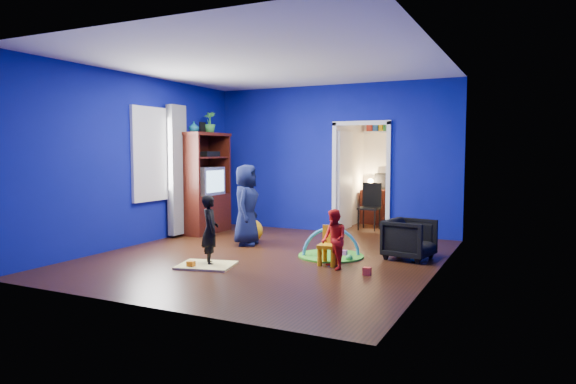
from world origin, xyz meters
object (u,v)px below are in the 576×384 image
at_px(toddler_red, 334,239).
at_px(study_desk, 382,207).
at_px(child_navy, 246,205).
at_px(armchair, 410,239).
at_px(kid_chair, 329,247).
at_px(play_mat, 331,256).
at_px(hopper_ball, 251,231).
at_px(vase, 194,127).
at_px(child_black, 210,230).
at_px(crt_tv, 206,181).
at_px(folding_chair, 369,207).
at_px(tv_armoire, 204,183).

distance_m(toddler_red, study_desk, 4.60).
relative_size(child_navy, toddler_red, 1.68).
bearing_deg(armchair, kid_chair, 144.41).
bearing_deg(child_navy, play_mat, -116.06).
height_order(toddler_red, hopper_ball, toddler_red).
bearing_deg(toddler_red, study_desk, 143.89).
bearing_deg(study_desk, vase, -133.00).
xyz_separation_m(child_black, crt_tv, (-1.72, 2.36, 0.52)).
bearing_deg(armchair, folding_chair, 39.40).
bearing_deg(toddler_red, tv_armoire, -161.86).
bearing_deg(hopper_ball, vase, 169.65).
relative_size(hopper_ball, play_mat, 0.42).
xyz_separation_m(armchair, play_mat, (-1.11, -0.35, -0.29)).
xyz_separation_m(toddler_red, study_desk, (-0.60, 4.56, -0.03)).
bearing_deg(play_mat, child_navy, 170.09).
height_order(study_desk, folding_chair, folding_chair).
height_order(child_black, play_mat, child_black).
height_order(child_navy, folding_chair, child_navy).
distance_m(crt_tv, hopper_ball, 1.66).
xyz_separation_m(child_navy, hopper_ball, (-0.05, 0.25, -0.48)).
xyz_separation_m(armchair, kid_chair, (-0.93, -0.90, -0.05)).
xyz_separation_m(tv_armoire, folding_chair, (2.82, 1.76, -0.52)).
bearing_deg(child_black, play_mat, -88.88).
bearing_deg(vase, child_black, -49.51).
bearing_deg(child_navy, child_black, 175.74).
distance_m(child_black, crt_tv, 2.97).
bearing_deg(crt_tv, play_mat, -19.69).
xyz_separation_m(armchair, child_black, (-2.44, -1.62, 0.20)).
bearing_deg(folding_chair, armchair, -61.07).
height_order(tv_armoire, study_desk, tv_armoire).
bearing_deg(child_navy, kid_chair, -130.61).
bearing_deg(play_mat, vase, 165.62).
distance_m(tv_armoire, study_desk, 3.97).
xyz_separation_m(crt_tv, play_mat, (3.05, -1.09, -1.01)).
bearing_deg(child_navy, crt_tv, 43.89).
bearing_deg(play_mat, armchair, 17.64).
xyz_separation_m(child_black, folding_chair, (1.06, 4.12, -0.04)).
bearing_deg(toddler_red, folding_chair, 145.86).
relative_size(study_desk, folding_chair, 0.96).
bearing_deg(child_black, folding_chair, -56.89).
xyz_separation_m(vase, crt_tv, (0.04, 0.30, -1.04)).
xyz_separation_m(child_black, tv_armoire, (-1.76, 2.36, 0.48)).
bearing_deg(hopper_ball, tv_armoire, 158.21).
distance_m(armchair, folding_chair, 2.86).
distance_m(toddler_red, hopper_ball, 2.42).
bearing_deg(folding_chair, child_navy, -118.41).
bearing_deg(child_navy, folding_chair, -44.56).
bearing_deg(crt_tv, toddler_red, -28.54).
bearing_deg(study_desk, play_mat, -85.92).
bearing_deg(tv_armoire, vase, -90.00).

